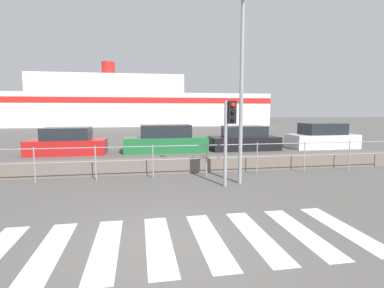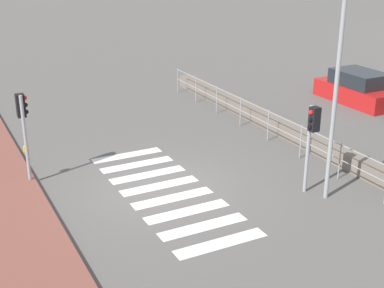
% 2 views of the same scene
% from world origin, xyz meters
% --- Properties ---
extents(ground_plane, '(160.00, 160.00, 0.00)m').
position_xyz_m(ground_plane, '(0.00, 0.00, 0.00)').
color(ground_plane, '#565451').
extents(crosswalk, '(6.75, 2.40, 0.01)m').
position_xyz_m(crosswalk, '(0.30, 0.00, 0.00)').
color(crosswalk, silver).
rests_on(crosswalk, ground_plane).
extents(seawall, '(20.69, 0.55, 0.54)m').
position_xyz_m(seawall, '(0.00, 5.90, 0.27)').
color(seawall, '#6B6056').
rests_on(seawall, ground_plane).
extents(harbor_fence, '(18.66, 0.04, 1.15)m').
position_xyz_m(harbor_fence, '(-0.00, 5.03, 0.76)').
color(harbor_fence, gray).
rests_on(harbor_fence, ground_plane).
extents(traffic_light_far, '(0.34, 0.32, 2.58)m').
position_xyz_m(traffic_light_far, '(2.21, 3.55, 1.90)').
color(traffic_light_far, gray).
rests_on(traffic_light_far, ground_plane).
extents(streetlamp, '(0.32, 1.37, 5.72)m').
position_xyz_m(streetlamp, '(2.68, 3.58, 3.60)').
color(streetlamp, gray).
rests_on(streetlamp, ground_plane).
extents(ferry_boat, '(37.11, 6.23, 8.99)m').
position_xyz_m(ferry_boat, '(-0.89, 39.29, 3.05)').
color(ferry_boat, silver).
rests_on(ferry_boat, ground_plane).
extents(parked_car_red, '(3.91, 1.82, 1.40)m').
position_xyz_m(parked_car_red, '(-4.14, 11.46, 0.60)').
color(parked_car_red, '#B21919').
rests_on(parked_car_red, ground_plane).
extents(parked_car_green, '(4.52, 1.71, 1.50)m').
position_xyz_m(parked_car_green, '(1.01, 11.46, 0.64)').
color(parked_car_green, '#1E6633').
rests_on(parked_car_green, ground_plane).
extents(parked_car_black, '(3.93, 1.71, 1.39)m').
position_xyz_m(parked_car_black, '(5.57, 11.46, 0.59)').
color(parked_car_black, black).
rests_on(parked_car_black, ground_plane).
extents(parked_car_white, '(4.02, 1.83, 1.51)m').
position_xyz_m(parked_car_white, '(10.56, 11.46, 0.64)').
color(parked_car_white, silver).
rests_on(parked_car_white, ground_plane).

